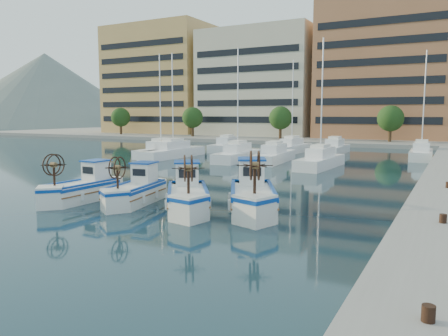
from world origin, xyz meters
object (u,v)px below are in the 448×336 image
fishing_boat_c (188,194)px  fishing_boat_a (83,187)px  fishing_boat_d (252,194)px  fishing_boat_b (136,189)px

fishing_boat_c → fishing_boat_a: bearing=152.2°
fishing_boat_d → fishing_boat_a: bearing=164.9°
fishing_boat_a → fishing_boat_c: fishing_boat_c is taller
fishing_boat_b → fishing_boat_d: bearing=-1.3°
fishing_boat_a → fishing_boat_d: bearing=12.7°
fishing_boat_b → fishing_boat_c: size_ratio=0.92×
fishing_boat_b → fishing_boat_d: size_ratio=0.84×
fishing_boat_a → fishing_boat_b: (3.07, 0.87, -0.02)m
fishing_boat_a → fishing_boat_b: 3.19m
fishing_boat_c → fishing_boat_d: 3.28m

